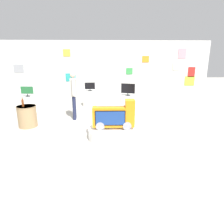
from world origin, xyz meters
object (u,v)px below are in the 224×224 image
(display_pedestal_left_rear, at_px, (128,104))
(tv_on_left_rear, at_px, (128,89))
(display_pedestal_right_rear, at_px, (29,105))
(side_table_round, at_px, (27,116))
(shopper_browsing_near_truck, at_px, (74,92))
(tv_on_center_rear, at_px, (90,86))
(display_pedestal_center_rear, at_px, (90,99))
(tv_on_right_rear, at_px, (27,91))
(novelty_firetruck_tv, at_px, (114,117))
(bottle_on_side_table, at_px, (23,103))
(main_display_pedestal, at_px, (113,133))

(display_pedestal_left_rear, height_order, tv_on_left_rear, tv_on_left_rear)
(display_pedestal_right_rear, bearing_deg, side_table_round, -72.81)
(tv_on_left_rear, relative_size, shopper_browsing_near_truck, 0.31)
(display_pedestal_right_rear, height_order, shopper_browsing_near_truck, shopper_browsing_near_truck)
(shopper_browsing_near_truck, bearing_deg, side_table_round, -152.91)
(shopper_browsing_near_truck, bearing_deg, display_pedestal_right_rear, 157.37)
(tv_on_left_rear, relative_size, tv_on_center_rear, 1.18)
(display_pedestal_center_rear, distance_m, shopper_browsing_near_truck, 2.17)
(side_table_round, bearing_deg, shopper_browsing_near_truck, 27.09)
(display_pedestal_center_rear, relative_size, tv_on_right_rear, 1.33)
(tv_on_left_rear, xyz_separation_m, tv_on_center_rear, (-1.65, 1.17, -0.06))
(display_pedestal_left_rear, relative_size, display_pedestal_center_rear, 1.00)
(display_pedestal_center_rear, bearing_deg, shopper_browsing_near_truck, -103.61)
(display_pedestal_center_rear, bearing_deg, tv_on_right_rear, -154.64)
(display_pedestal_left_rear, height_order, side_table_round, display_pedestal_left_rear)
(tv_on_right_rear, distance_m, side_table_round, 1.77)
(novelty_firetruck_tv, xyz_separation_m, bottle_on_side_table, (-2.98, 1.05, 0.21))
(display_pedestal_left_rear, relative_size, side_table_round, 1.00)
(tv_on_center_rear, xyz_separation_m, bottle_on_side_table, (-2.06, -2.82, -0.09))
(main_display_pedestal, distance_m, side_table_round, 3.09)
(display_pedestal_left_rear, height_order, shopper_browsing_near_truck, shopper_browsing_near_truck)
(display_pedestal_left_rear, bearing_deg, display_pedestal_right_rear, -179.97)
(display_pedestal_left_rear, distance_m, bottle_on_side_table, 4.09)
(tv_on_left_rear, bearing_deg, display_pedestal_left_rear, 108.00)
(display_pedestal_left_rear, bearing_deg, tv_on_left_rear, -72.00)
(main_display_pedestal, relative_size, novelty_firetruck_tv, 1.22)
(tv_on_center_rear, bearing_deg, novelty_firetruck_tv, -76.54)
(display_pedestal_right_rear, relative_size, bottle_on_side_table, 2.57)
(display_pedestal_center_rear, bearing_deg, display_pedestal_right_rear, -154.73)
(display_pedestal_center_rear, relative_size, bottle_on_side_table, 2.34)
(display_pedestal_right_rear, bearing_deg, tv_on_center_rear, 25.20)
(display_pedestal_center_rear, bearing_deg, main_display_pedestal, -76.85)
(bottle_on_side_table, bearing_deg, display_pedestal_left_rear, 24.04)
(tv_on_center_rear, relative_size, bottle_on_side_table, 1.53)
(shopper_browsing_near_truck, bearing_deg, tv_on_center_rear, 76.37)
(novelty_firetruck_tv, height_order, display_pedestal_left_rear, novelty_firetruck_tv)
(novelty_firetruck_tv, height_order, tv_on_center_rear, novelty_firetruck_tv)
(tv_on_left_rear, xyz_separation_m, display_pedestal_center_rear, (-1.65, 1.17, -0.64))
(tv_on_center_rear, bearing_deg, bottle_on_side_table, -126.13)
(novelty_firetruck_tv, distance_m, shopper_browsing_near_truck, 2.38)
(side_table_round, bearing_deg, display_pedestal_right_rear, 107.19)
(novelty_firetruck_tv, relative_size, tv_on_left_rear, 2.16)
(display_pedestal_left_rear, height_order, tv_on_center_rear, tv_on_center_rear)
(tv_on_left_rear, relative_size, display_pedestal_center_rear, 0.77)
(tv_on_center_rear, xyz_separation_m, tv_on_right_rear, (-2.48, -1.17, 0.03))
(tv_on_center_rear, distance_m, side_table_round, 3.45)
(novelty_firetruck_tv, relative_size, tv_on_center_rear, 2.55)
(tv_on_right_rear, bearing_deg, main_display_pedestal, -38.51)
(tv_on_right_rear, bearing_deg, tv_on_left_rear, 0.04)
(tv_on_right_rear, bearing_deg, novelty_firetruck_tv, -38.40)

